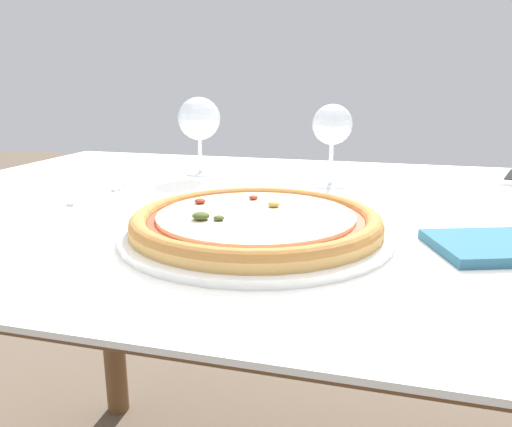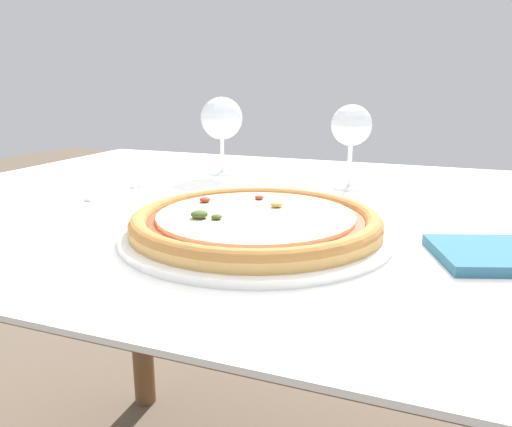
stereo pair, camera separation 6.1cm
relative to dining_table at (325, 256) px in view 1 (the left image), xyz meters
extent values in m
cube|color=brown|center=(0.00, 0.00, 0.06)|extent=(1.36, 0.82, 0.04)
cube|color=white|center=(0.00, 0.00, 0.08)|extent=(1.46, 0.92, 0.01)
cylinder|color=brown|center=(-0.62, 0.35, -0.30)|extent=(0.06, 0.06, 0.69)
cylinder|color=white|center=(-0.06, -0.18, 0.09)|extent=(0.33, 0.33, 0.01)
cylinder|color=tan|center=(-0.06, -0.18, 0.10)|extent=(0.31, 0.31, 0.01)
torus|color=#B27538|center=(-0.06, -0.18, 0.10)|extent=(0.31, 0.31, 0.02)
cylinder|color=#BC381E|center=(-0.06, -0.18, 0.11)|extent=(0.26, 0.26, 0.00)
cylinder|color=beige|center=(-0.06, -0.18, 0.11)|extent=(0.24, 0.24, 0.00)
ellipsoid|color=#BC9342|center=(-0.05, -0.14, 0.12)|extent=(0.02, 0.02, 0.01)
ellipsoid|color=#A83323|center=(-0.09, -0.11, 0.12)|extent=(0.01, 0.01, 0.01)
ellipsoid|color=#425123|center=(-0.12, -0.23, 0.12)|extent=(0.02, 0.02, 0.01)
ellipsoid|color=#A83323|center=(-0.15, -0.15, 0.12)|extent=(0.01, 0.01, 0.01)
ellipsoid|color=#425123|center=(-0.10, -0.22, 0.12)|extent=(0.01, 0.01, 0.01)
cube|color=silver|center=(-0.38, -0.05, 0.09)|extent=(0.02, 0.11, 0.00)
cube|color=silver|center=(-0.38, 0.01, 0.09)|extent=(0.02, 0.01, 0.00)
cube|color=silver|center=(-0.39, 0.04, 0.09)|extent=(0.01, 0.05, 0.00)
cube|color=silver|center=(-0.39, 0.04, 0.09)|extent=(0.01, 0.05, 0.00)
cube|color=silver|center=(-0.38, 0.04, 0.09)|extent=(0.01, 0.05, 0.00)
cube|color=silver|center=(-0.37, 0.04, 0.09)|extent=(0.01, 0.05, 0.00)
cylinder|color=silver|center=(-0.01, 0.15, 0.08)|extent=(0.06, 0.06, 0.00)
cylinder|color=silver|center=(-0.01, 0.15, 0.13)|extent=(0.01, 0.01, 0.08)
sphere|color=silver|center=(-0.01, 0.15, 0.20)|extent=(0.07, 0.07, 0.07)
cylinder|color=silver|center=(-0.29, 0.20, 0.08)|extent=(0.06, 0.06, 0.00)
cylinder|color=silver|center=(-0.29, 0.20, 0.12)|extent=(0.01, 0.01, 0.07)
sphere|color=silver|center=(-0.29, 0.20, 0.20)|extent=(0.09, 0.09, 0.09)
cube|color=#2D607A|center=(0.22, -0.16, 0.09)|extent=(0.18, 0.15, 0.01)
camera|label=1|loc=(0.09, -0.75, 0.27)|focal=35.00mm
camera|label=2|loc=(0.15, -0.73, 0.27)|focal=35.00mm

